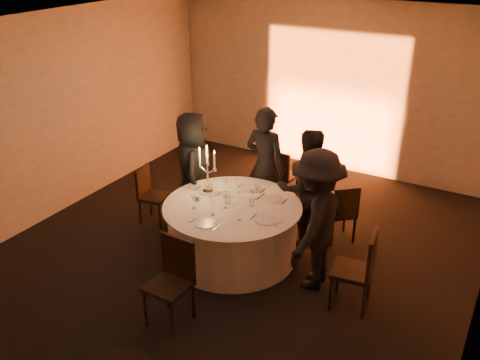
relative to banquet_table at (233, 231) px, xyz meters
The scene contains 33 objects.
floor 0.38m from the banquet_table, ahead, with size 7.00×7.00×0.00m, color black.
ceiling 2.62m from the banquet_table, ahead, with size 7.00×7.00×0.00m, color white.
wall_back 3.67m from the banquet_table, 90.00° to the left, with size 7.00×7.00×0.00m, color #9F9B94.
wall_left 3.20m from the banquet_table, behind, with size 7.00×7.00×0.00m, color #9F9B94.
uplighter_fixture 3.22m from the banquet_table, 90.00° to the left, with size 0.25×0.12×0.10m, color black.
banquet_table is the anchor object (origin of this frame).
chair_left 1.58m from the banquet_table, behind, with size 0.43×0.43×0.86m.
chair_back_left 1.78m from the banquet_table, 94.51° to the left, with size 0.41×0.41×0.88m.
chair_back_right 1.56m from the banquet_table, 44.06° to the left, with size 0.54×0.54×0.87m.
chair_right 1.81m from the banquet_table, ahead, with size 0.49×0.49×0.99m.
chair_front 1.42m from the banquet_table, 87.23° to the right, with size 0.46×0.46×1.00m.
guest_left 1.23m from the banquet_table, 150.03° to the left, with size 0.83×0.54×1.70m, color black.
guest_back_left 1.21m from the banquet_table, 94.46° to the left, with size 0.65×0.43×1.78m, color black.
guest_back_right 1.16m from the banquet_table, 50.33° to the left, with size 0.81×0.63×1.67m, color black.
guest_right 1.27m from the banquet_table, ahead, with size 1.14×0.66×1.77m, color black.
plate_left 0.67m from the banquet_table, 159.33° to the left, with size 0.35×0.25×0.08m.
plate_back_left 0.67m from the banquet_table, 92.05° to the left, with size 0.36×0.28×0.01m.
plate_back_right 0.68m from the banquet_table, 47.93° to the left, with size 0.35×0.27×0.01m.
plate_right 0.69m from the banquet_table, 14.42° to the right, with size 0.36×0.27×0.01m.
plate_front 0.70m from the banquet_table, 94.42° to the right, with size 0.36×0.26×0.01m.
coffee_cup 0.64m from the banquet_table, 169.07° to the right, with size 0.11×0.11×0.07m.
candelabra 0.81m from the banquet_table, 160.18° to the left, with size 0.29×0.14×0.68m.
wine_glass_a 0.64m from the banquet_table, 59.54° to the left, with size 0.07×0.07×0.19m.
wine_glass_b 0.54m from the banquet_table, 112.95° to the right, with size 0.07×0.07×0.19m.
wine_glass_c 0.59m from the banquet_table, 50.43° to the left, with size 0.07×0.07×0.19m.
wine_glass_d 0.66m from the banquet_table, 134.26° to the left, with size 0.07×0.07×0.19m.
wine_glass_e 0.64m from the banquet_table, 169.88° to the left, with size 0.07×0.07×0.19m.
wine_glass_f 0.72m from the banquet_table, 141.28° to the right, with size 0.07×0.07×0.19m.
wine_glass_g 0.63m from the banquet_table, 103.12° to the right, with size 0.07×0.07×0.19m.
wine_glass_h 0.66m from the banquet_table, 46.97° to the right, with size 0.07×0.07×0.19m.
wine_glass_i 0.65m from the banquet_table, 107.00° to the left, with size 0.07×0.07×0.19m.
tumbler_a 0.44m from the banquet_table, 162.56° to the left, with size 0.07×0.07×0.09m, color white.
tumbler_b 0.50m from the banquet_table, 27.54° to the left, with size 0.07×0.07×0.09m, color white.
Camera 1 is at (3.09, -5.25, 3.98)m, focal length 40.00 mm.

